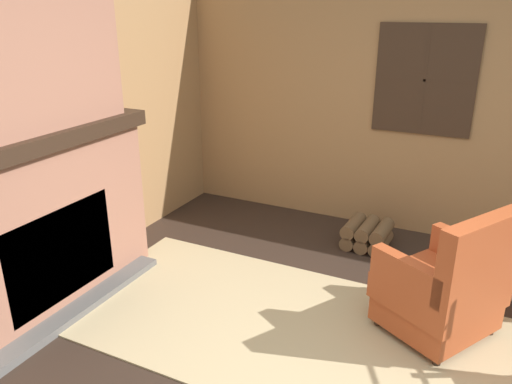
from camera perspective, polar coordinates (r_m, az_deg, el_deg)
name	(u,v)px	position (r m, az deg, el deg)	size (l,w,h in m)	color
wood_panel_wall_left	(0,142)	(3.86, -27.19, 5.07)	(0.06, 5.61, 2.43)	#9E7247
wood_panel_wall_back	(437,108)	(4.84, 20.00, 8.98)	(5.61, 0.09, 2.43)	#9E7247
fireplace_hearth	(39,224)	(3.84, -23.55, -3.37)	(0.62, 1.91, 1.31)	#93604C
chimney_breast	(8,46)	(3.57, -26.51, 14.72)	(0.36, 1.59, 1.10)	#93604C
area_rug	(326,338)	(3.52, 8.04, -16.16)	(3.76, 1.56, 0.01)	tan
armchair	(444,289)	(3.56, 20.72, -10.34)	(0.88, 0.91, 0.92)	#A84723
firewood_stack	(367,234)	(4.71, 12.58, -4.74)	(0.41, 0.41, 0.24)	brown
storage_case	(70,110)	(3.97, -20.46, 8.81)	(0.13, 0.25, 0.13)	gray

